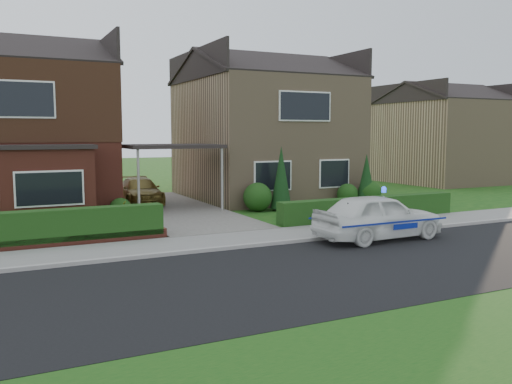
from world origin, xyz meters
TOP-DOWN VIEW (x-y plane):
  - ground at (0.00, 0.00)m, footprint 120.00×120.00m
  - road at (0.00, 0.00)m, footprint 60.00×6.00m
  - kerb at (0.00, 3.05)m, footprint 60.00×0.16m
  - sidewalk at (0.00, 4.10)m, footprint 60.00×2.00m
  - grass_verge at (0.00, -5.00)m, footprint 60.00×4.00m
  - driveway at (0.00, 11.00)m, footprint 3.80×12.00m
  - house_left at (-5.78, 13.90)m, footprint 7.50×9.53m
  - house_right at (5.80, 13.99)m, footprint 7.50×8.06m
  - carport_link at (0.00, 10.95)m, footprint 3.80×3.00m
  - dwarf_wall at (-5.80, 5.30)m, footprint 7.70×0.25m
  - hedge_left at (-5.80, 5.45)m, footprint 7.50×0.55m
  - hedge_right at (5.80, 5.35)m, footprint 7.50×0.55m
  - shrub_left_mid at (-4.00, 9.30)m, footprint 1.32×1.32m
  - shrub_left_near at (-2.40, 9.60)m, footprint 0.84×0.84m
  - shrub_right_near at (3.20, 9.40)m, footprint 1.20×1.20m
  - shrub_right_mid at (7.80, 9.50)m, footprint 0.96×0.96m
  - shrub_right_far at (8.80, 9.20)m, footprint 1.08×1.08m
  - conifer_a at (4.20, 9.20)m, footprint 0.90×0.90m
  - conifer_b at (8.60, 9.20)m, footprint 0.90×0.90m
  - neighbour_right at (20.00, 16.00)m, footprint 6.50×7.00m
  - police_car at (3.83, 2.40)m, footprint 3.82×4.20m
  - driveway_car at (-0.79, 13.08)m, footprint 1.78×3.96m
  - potted_plant_a at (-4.11, 9.00)m, footprint 0.45×0.37m
  - potted_plant_b at (-2.50, 9.00)m, footprint 0.55×0.54m
  - potted_plant_c at (-2.50, 6.00)m, footprint 0.46×0.46m

SIDE VIEW (x-z plane):
  - ground at x=0.00m, z-range 0.00..0.00m
  - road at x=0.00m, z-range -0.01..0.01m
  - grass_verge at x=0.00m, z-range -0.01..0.01m
  - hedge_left at x=-5.80m, z-range -0.45..0.45m
  - hedge_right at x=5.80m, z-range -0.40..0.40m
  - sidewalk at x=0.00m, z-range 0.00..0.10m
  - kerb at x=0.00m, z-range 0.00..0.12m
  - driveway at x=0.00m, z-range 0.00..0.12m
  - dwarf_wall at x=-5.80m, z-range 0.00..0.36m
  - potted_plant_a at x=-4.11m, z-range 0.00..0.75m
  - potted_plant_b at x=-2.50m, z-range 0.00..0.77m
  - potted_plant_c at x=-2.50m, z-range 0.00..0.81m
  - shrub_left_near at x=-2.40m, z-range 0.00..0.84m
  - shrub_right_mid at x=7.80m, z-range 0.00..0.96m
  - shrub_right_far at x=8.80m, z-range 0.00..1.08m
  - shrub_right_near at x=3.20m, z-range 0.00..1.20m
  - shrub_left_mid at x=-4.00m, z-range 0.00..1.32m
  - driveway_car at x=-0.79m, z-range 0.12..1.25m
  - police_car at x=3.83m, z-range -0.08..1.50m
  - conifer_b at x=8.60m, z-range 0.00..2.20m
  - conifer_a at x=4.20m, z-range 0.00..2.60m
  - neighbour_right at x=20.00m, z-range 0.00..5.20m
  - carport_link at x=0.00m, z-range 1.27..4.04m
  - house_right at x=5.80m, z-range 0.04..7.29m
  - house_left at x=-5.78m, z-range 0.19..7.44m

